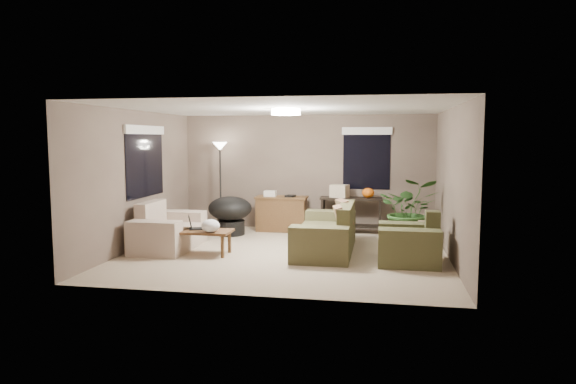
% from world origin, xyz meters
% --- Properties ---
extents(room_shell, '(5.50, 5.50, 5.50)m').
position_xyz_m(room_shell, '(0.00, 0.00, 1.25)').
color(room_shell, tan).
rests_on(room_shell, ground).
extents(main_sofa, '(0.95, 2.20, 0.85)m').
position_xyz_m(main_sofa, '(0.71, 0.24, 0.29)').
color(main_sofa, '#4C492D').
rests_on(main_sofa, ground).
extents(throw_pillows, '(0.39, 1.40, 0.47)m').
position_xyz_m(throw_pillows, '(0.96, 0.24, 0.65)').
color(throw_pillows, '#8C7251').
rests_on(throw_pillows, main_sofa).
extents(loveseat, '(0.90, 1.60, 0.85)m').
position_xyz_m(loveseat, '(-2.19, -0.02, 0.30)').
color(loveseat, beige).
rests_on(loveseat, ground).
extents(armchair, '(0.95, 1.00, 0.85)m').
position_xyz_m(armchair, '(2.08, -0.36, 0.30)').
color(armchair, '#46472A').
rests_on(armchair, ground).
extents(coffee_table, '(1.00, 0.55, 0.42)m').
position_xyz_m(coffee_table, '(-1.40, -0.36, 0.36)').
color(coffee_table, brown).
rests_on(coffee_table, ground).
extents(laptop, '(0.43, 0.34, 0.24)m').
position_xyz_m(laptop, '(-1.56, -0.26, 0.48)').
color(laptop, black).
rests_on(laptop, coffee_table).
extents(plastic_bag, '(0.36, 0.33, 0.22)m').
position_xyz_m(plastic_bag, '(-1.20, -0.51, 0.53)').
color(plastic_bag, white).
rests_on(plastic_bag, coffee_table).
extents(desk, '(1.10, 0.50, 0.75)m').
position_xyz_m(desk, '(-0.48, 2.08, 0.38)').
color(desk, brown).
rests_on(desk, ground).
extents(desk_papers, '(0.69, 0.28, 0.12)m').
position_xyz_m(desk_papers, '(-0.64, 2.06, 0.80)').
color(desk_papers, silver).
rests_on(desk_papers, desk).
extents(console_table, '(1.30, 0.40, 0.75)m').
position_xyz_m(console_table, '(1.00, 2.16, 0.44)').
color(console_table, black).
rests_on(console_table, ground).
extents(pumpkin, '(0.26, 0.26, 0.21)m').
position_xyz_m(pumpkin, '(1.35, 2.16, 0.86)').
color(pumpkin, orange).
rests_on(pumpkin, console_table).
extents(cardboard_box, '(0.42, 0.36, 0.27)m').
position_xyz_m(cardboard_box, '(0.75, 2.16, 0.88)').
color(cardboard_box, beige).
rests_on(cardboard_box, console_table).
extents(papasan_chair, '(1.14, 1.14, 0.80)m').
position_xyz_m(papasan_chair, '(-1.45, 1.48, 0.47)').
color(papasan_chair, black).
rests_on(papasan_chair, ground).
extents(floor_lamp, '(0.32, 0.32, 1.91)m').
position_xyz_m(floor_lamp, '(-1.85, 2.09, 1.60)').
color(floor_lamp, black).
rests_on(floor_lamp, ground).
extents(ceiling_fixture, '(0.50, 0.50, 0.10)m').
position_xyz_m(ceiling_fixture, '(0.00, 0.00, 2.44)').
color(ceiling_fixture, white).
rests_on(ceiling_fixture, room_shell).
extents(houseplant, '(1.12, 1.25, 0.97)m').
position_xyz_m(houseplant, '(2.16, 1.33, 0.49)').
color(houseplant, '#2D5923').
rests_on(houseplant, ground).
extents(cat_scratching_post, '(0.32, 0.32, 0.50)m').
position_xyz_m(cat_scratching_post, '(2.40, 0.81, 0.21)').
color(cat_scratching_post, tan).
rests_on(cat_scratching_post, ground).
extents(window_left, '(0.05, 1.56, 1.33)m').
position_xyz_m(window_left, '(-2.73, 0.30, 1.78)').
color(window_left, black).
rests_on(window_left, room_shell).
extents(window_back, '(1.06, 0.05, 1.33)m').
position_xyz_m(window_back, '(1.30, 2.48, 1.79)').
color(window_back, black).
rests_on(window_back, room_shell).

